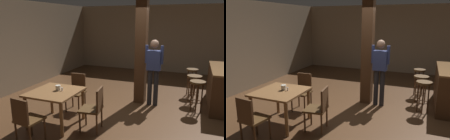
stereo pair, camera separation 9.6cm
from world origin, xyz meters
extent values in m
plane|color=#4C301C|center=(0.00, 0.00, 0.00)|extent=(10.80, 10.80, 0.00)
cube|color=gray|center=(0.00, 4.50, 1.40)|extent=(8.00, 0.10, 2.80)
cube|color=gray|center=(-4.00, 0.00, 1.40)|extent=(0.10, 9.00, 2.80)
cube|color=#422816|center=(-0.15, 0.57, 1.40)|extent=(0.28, 0.28, 2.80)
cube|color=brown|center=(-1.52, -1.35, 0.72)|extent=(0.99, 0.99, 0.04)
cylinder|color=brown|center=(-1.10, -0.93, 0.35)|extent=(0.07, 0.07, 0.70)
cylinder|color=brown|center=(-1.95, -0.93, 0.35)|extent=(0.07, 0.07, 0.70)
cylinder|color=brown|center=(-1.10, -1.78, 0.35)|extent=(0.07, 0.07, 0.70)
cylinder|color=brown|center=(-1.95, -1.78, 0.35)|extent=(0.07, 0.07, 0.70)
cube|color=#4C3319|center=(-1.52, -2.15, 0.45)|extent=(0.46, 0.46, 0.04)
cube|color=#4C301C|center=(-1.54, -2.34, 0.68)|extent=(0.38, 0.07, 0.45)
cylinder|color=#4C301C|center=(-1.68, -1.95, 0.23)|extent=(0.04, 0.04, 0.43)
cylinder|color=#4C301C|center=(-1.33, -1.99, 0.23)|extent=(0.04, 0.04, 0.43)
cylinder|color=#4C301C|center=(-1.71, -2.30, 0.23)|extent=(0.04, 0.04, 0.43)
cylinder|color=#4C301C|center=(-1.36, -2.34, 0.23)|extent=(0.04, 0.04, 0.43)
cube|color=#4C3319|center=(-0.70, -1.33, 0.45)|extent=(0.47, 0.47, 0.04)
cube|color=#4C301C|center=(-0.51, -1.31, 0.68)|extent=(0.09, 0.38, 0.45)
cylinder|color=#4C301C|center=(-0.85, -1.53, 0.23)|extent=(0.04, 0.04, 0.43)
cylinder|color=#4C301C|center=(-0.90, -1.18, 0.23)|extent=(0.04, 0.04, 0.43)
cylinder|color=#4C301C|center=(-0.50, -1.48, 0.23)|extent=(0.04, 0.04, 0.43)
cylinder|color=#4C301C|center=(-0.55, -1.13, 0.23)|extent=(0.04, 0.04, 0.43)
cube|color=#4C3319|center=(-1.50, -0.58, 0.45)|extent=(0.44, 0.44, 0.04)
cube|color=#4C301C|center=(-1.51, -0.38, 0.68)|extent=(0.38, 0.05, 0.45)
cylinder|color=#4C301C|center=(-1.32, -0.74, 0.23)|extent=(0.04, 0.04, 0.43)
cylinder|color=#4C301C|center=(-1.67, -0.76, 0.23)|extent=(0.04, 0.04, 0.43)
cylinder|color=#4C301C|center=(-1.33, -0.39, 0.23)|extent=(0.04, 0.04, 0.43)
cylinder|color=#4C301C|center=(-1.68, -0.41, 0.23)|extent=(0.04, 0.04, 0.43)
cylinder|color=silver|center=(-1.48, -1.29, 0.80)|extent=(0.11, 0.11, 0.11)
cylinder|color=silver|center=(-1.38, -1.30, 0.78)|extent=(0.03, 0.03, 0.07)
cube|color=navy|center=(0.21, 0.45, 1.20)|extent=(0.34, 0.21, 0.50)
sphere|color=#997056|center=(0.21, 0.45, 1.61)|extent=(0.21, 0.21, 0.21)
cylinder|color=#232328|center=(0.29, 0.45, 0.47)|extent=(0.12, 0.12, 0.95)
cylinder|color=#232328|center=(0.13, 0.45, 0.47)|extent=(0.12, 0.12, 0.95)
cylinder|color=navy|center=(0.40, 0.45, 1.35)|extent=(0.08, 0.08, 0.46)
cylinder|color=navy|center=(0.01, 0.46, 1.35)|extent=(0.08, 0.08, 0.46)
cube|color=brown|center=(1.85, 1.03, 1.00)|extent=(0.56, 1.85, 0.04)
cube|color=#422816|center=(1.75, 1.03, 0.49)|extent=(0.36, 1.85, 0.98)
cylinder|color=#4C3319|center=(1.29, 0.41, 0.75)|extent=(0.36, 0.36, 0.05)
torus|color=#422816|center=(1.29, 0.41, 0.26)|extent=(0.26, 0.26, 0.02)
cylinder|color=#422816|center=(1.29, 0.52, 0.36)|extent=(0.03, 0.03, 0.73)
cylinder|color=#422816|center=(1.29, 0.29, 0.36)|extent=(0.03, 0.03, 0.73)
cylinder|color=#422816|center=(1.40, 0.41, 0.36)|extent=(0.03, 0.03, 0.73)
cylinder|color=#422816|center=(1.17, 0.41, 0.36)|extent=(0.03, 0.03, 0.73)
cylinder|color=#4C3319|center=(1.21, 1.04, 0.73)|extent=(0.38, 0.38, 0.05)
torus|color=brown|center=(1.21, 1.04, 0.25)|extent=(0.27, 0.27, 0.02)
cylinder|color=brown|center=(1.21, 1.17, 0.35)|extent=(0.03, 0.03, 0.70)
cylinder|color=brown|center=(1.21, 0.92, 0.35)|extent=(0.03, 0.03, 0.70)
cylinder|color=brown|center=(1.33, 1.04, 0.35)|extent=(0.03, 0.03, 0.70)
cylinder|color=brown|center=(1.08, 1.04, 0.35)|extent=(0.03, 0.03, 0.70)
cylinder|color=#4C3319|center=(1.13, 1.67, 0.77)|extent=(0.33, 0.33, 0.05)
torus|color=#422816|center=(1.13, 1.67, 0.27)|extent=(0.23, 0.23, 0.02)
cylinder|color=#422816|center=(1.13, 1.78, 0.37)|extent=(0.03, 0.03, 0.74)
cylinder|color=#422816|center=(1.13, 1.56, 0.37)|extent=(0.03, 0.03, 0.74)
cylinder|color=#422816|center=(1.24, 1.67, 0.37)|extent=(0.03, 0.03, 0.74)
cylinder|color=#422816|center=(1.03, 1.67, 0.37)|extent=(0.03, 0.03, 0.74)
camera|label=1|loc=(1.17, -4.99, 2.22)|focal=35.00mm
camera|label=2|loc=(1.26, -4.96, 2.22)|focal=35.00mm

